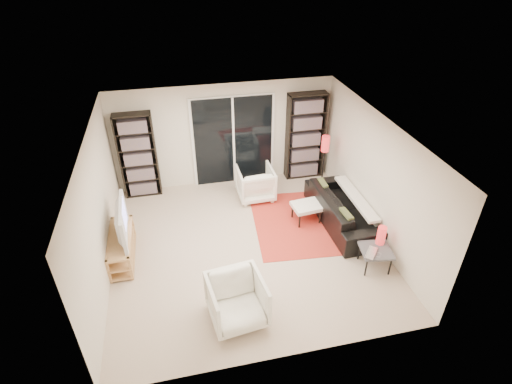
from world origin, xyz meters
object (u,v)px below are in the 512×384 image
bookshelf_right (305,136)px  ottoman (307,207)px  armchair_back (255,183)px  tv_stand (122,247)px  side_table (376,251)px  sofa (342,209)px  bookshelf_left (138,156)px  armchair_front (237,301)px  floor_lamp (325,149)px

bookshelf_right → ottoman: bookshelf_right is taller
armchair_back → tv_stand: bearing=26.3°
bookshelf_right → side_table: bearing=-86.5°
sofa → bookshelf_left: bearing=61.8°
tv_stand → sofa: (4.37, 0.16, 0.06)m
bookshelf_left → armchair_front: bearing=-70.0°
bookshelf_right → ottoman: 2.02m
armchair_back → side_table: size_ratio=1.33×
armchair_back → bookshelf_right: bearing=-153.7°
armchair_back → sofa: bearing=138.4°
bookshelf_left → ottoman: bearing=-28.8°
bookshelf_left → side_table: bearing=-40.0°
bookshelf_right → ottoman: (-0.53, -1.82, -0.70)m
bookshelf_left → tv_stand: bookshelf_left is taller
tv_stand → sofa: sofa is taller
ottoman → side_table: bearing=-64.9°
armchair_back → ottoman: bearing=125.8°
armchair_back → ottoman: armchair_back is taller
bookshelf_right → floor_lamp: bookshelf_right is taller
ottoman → bookshelf_left: bearing=151.2°
bookshelf_right → armchair_back: bearing=-152.5°
floor_lamp → bookshelf_right: bearing=109.8°
floor_lamp → armchair_back: bearing=-178.4°
bookshelf_right → bookshelf_left: bearing=180.0°
bookshelf_right → sofa: bearing=-85.2°
bookshelf_right → side_table: (0.21, -3.41, -0.69)m
tv_stand → side_table: tv_stand is taller
tv_stand → bookshelf_right: bearing=27.4°
tv_stand → armchair_back: 3.20m
armchair_back → side_table: armchair_back is taller
bookshelf_left → armchair_front: (1.46, -4.01, -0.59)m
sofa → side_table: (0.04, -1.39, 0.04)m
sofa → ottoman: (-0.70, 0.20, 0.03)m
bookshelf_right → armchair_back: size_ratio=2.60×
ottoman → floor_lamp: floor_lamp is taller
tv_stand → sofa: 4.38m
armchair_front → floor_lamp: floor_lamp is taller
ottoman → side_table: same height
armchair_front → side_table: armchair_front is taller
bookshelf_right → armchair_front: (-2.39, -4.01, -0.66)m
sofa → floor_lamp: size_ratio=1.64×
armchair_back → bookshelf_left: bearing=-17.2°
bookshelf_left → side_table: (4.06, -3.41, -0.62)m
bookshelf_right → armchair_front: bearing=-120.8°
bookshelf_right → ottoman: size_ratio=3.41×
armchair_back → ottoman: 1.39m
armchair_front → armchair_back: bearing=65.7°
armchair_front → floor_lamp: 4.30m
tv_stand → ottoman: bearing=5.6°
armchair_front → ottoman: 2.87m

